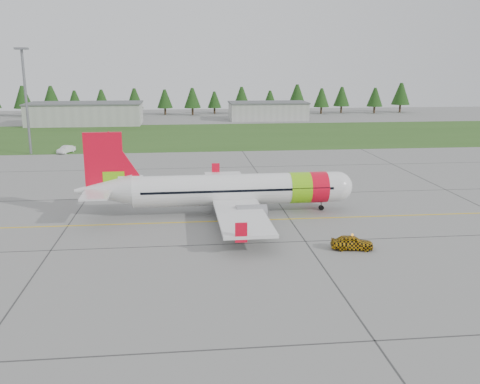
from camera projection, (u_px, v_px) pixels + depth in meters
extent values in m
plane|color=gray|center=(207.00, 245.00, 52.98)|extent=(320.00, 320.00, 0.00)
cylinder|color=silver|center=(237.00, 189.00, 63.57)|extent=(24.54, 4.04, 3.67)
sphere|color=silver|center=(337.00, 187.00, 65.03)|extent=(3.67, 3.67, 3.67)
cone|color=silver|center=(104.00, 190.00, 61.64)|extent=(6.65, 3.77, 3.67)
cube|color=black|center=(339.00, 184.00, 64.98)|extent=(1.54, 2.47, 0.53)
cylinder|color=#7AD00F|center=(299.00, 188.00, 64.47)|extent=(2.50, 3.79, 3.75)
cylinder|color=red|center=(317.00, 187.00, 64.73)|extent=(2.13, 3.78, 3.75)
cube|color=silver|center=(233.00, 198.00, 63.76)|extent=(5.63, 30.21, 0.34)
cube|color=red|center=(216.00, 170.00, 77.97)|extent=(1.13, 0.19, 1.88)
cube|color=red|center=(241.00, 233.00, 49.08)|extent=(1.13, 0.19, 1.88)
cylinder|color=gray|center=(240.00, 192.00, 69.04)|extent=(3.42, 2.03, 1.98)
cylinder|color=gray|center=(251.00, 213.00, 59.05)|extent=(3.42, 2.03, 1.98)
cube|color=red|center=(104.00, 163.00, 60.92)|extent=(4.34, 0.40, 7.16)
cube|color=#7AD00F|center=(114.00, 181.00, 61.54)|extent=(2.45, 0.43, 2.26)
cube|color=silver|center=(99.00, 189.00, 61.53)|extent=(3.17, 10.87, 0.21)
cylinder|color=slate|center=(321.00, 205.00, 65.33)|extent=(0.17, 0.17, 1.32)
cylinder|color=black|center=(321.00, 208.00, 65.41)|extent=(0.64, 0.27, 0.64)
cylinder|color=slate|center=(224.00, 201.00, 66.42)|extent=(0.21, 0.21, 1.79)
cylinder|color=black|center=(221.00, 204.00, 66.47)|extent=(0.99, 0.44, 0.98)
cylinder|color=slate|center=(228.00, 212.00, 61.34)|extent=(0.21, 0.21, 1.79)
cylinder|color=black|center=(225.00, 216.00, 61.39)|extent=(0.99, 0.44, 0.98)
imported|color=#E5A60C|center=(353.00, 229.00, 51.29)|extent=(1.63, 1.84, 4.05)
imported|color=silver|center=(65.00, 142.00, 106.45)|extent=(2.00, 1.95, 4.42)
cube|color=#30561E|center=(191.00, 136.00, 132.21)|extent=(320.00, 50.00, 0.03)
cube|color=gold|center=(203.00, 222.00, 60.71)|extent=(120.00, 0.25, 0.02)
cube|color=#A8A8A3|center=(86.00, 114.00, 155.42)|extent=(32.00, 14.00, 6.00)
cube|color=#A8A8A3|center=(268.00, 111.00, 168.99)|extent=(24.00, 12.00, 5.20)
cylinder|color=slate|center=(26.00, 103.00, 103.32)|extent=(0.50, 0.50, 20.00)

